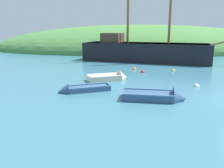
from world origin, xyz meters
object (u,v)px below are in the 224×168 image
Objects in this scene: sailing_ship at (144,54)px; buoy_orange at (134,70)px; buoy_red at (143,73)px; buoy_white at (196,87)px; buoy_yellow at (173,71)px; rowboat_outer_left at (110,78)px; rowboat_portside at (81,90)px; rowboat_center at (158,97)px.

sailing_ship is 44.07× the size of buoy_orange.
buoy_red is at bearing -66.61° from buoy_orange.
buoy_white is at bearing -62.70° from sailing_ship.
sailing_ship is 12.19m from buoy_white.
rowboat_outer_left is at bearing -144.54° from buoy_yellow.
rowboat_portside is 10.08× the size of buoy_yellow.
rowboat_outer_left is 5.01m from buoy_orange.
rowboat_center is at bearing -134.99° from buoy_white.
rowboat_portside is at bearing -135.09° from buoy_yellow.
rowboat_portside is at bearing 168.23° from rowboat_center.
rowboat_portside reaches higher than buoy_orange.
buoy_white is 0.95× the size of buoy_red.
buoy_yellow is (5.50, 3.92, -0.13)m from rowboat_outer_left.
rowboat_center reaches higher than buoy_orange.
buoy_white is at bearing 52.46° from rowboat_center.
sailing_ship is 42.66× the size of buoy_red.
rowboat_outer_left is (-2.73, 4.74, 0.00)m from rowboat_center.
sailing_ship is 14.98m from rowboat_center.
buoy_red is (-0.82, -7.12, -0.83)m from sailing_ship.
sailing_ship reaches higher than rowboat_center.
buoy_yellow is 5.69m from buoy_white.
sailing_ship reaches higher than rowboat_portside.
rowboat_center is 9.10m from buoy_yellow.
buoy_orange is at bearing 113.39° from buoy_red.
sailing_ship reaches higher than buoy_yellow.
rowboat_center is 5.47m from rowboat_outer_left.
buoy_yellow is (2.78, 8.66, -0.13)m from rowboat_center.
buoy_yellow is 0.87× the size of buoy_white.
sailing_ship is at bearing -131.39° from rowboat_portside.
sailing_ship is 5.24× the size of rowboat_outer_left.
sailing_ship is 51.41× the size of buoy_yellow.
rowboat_portside is (-5.17, -13.42, -0.74)m from sailing_ship.
rowboat_center reaches higher than rowboat_outer_left.
rowboat_outer_left reaches higher than rowboat_portside.
rowboat_center is 1.08× the size of rowboat_outer_left.
rowboat_center reaches higher than buoy_yellow.
rowboat_portside reaches higher than buoy_red.
rowboat_center is at bearing -107.77° from buoy_yellow.
rowboat_outer_left is at bearing -92.07° from sailing_ship.
rowboat_center is 9.11× the size of buoy_orange.
buoy_white is (0.20, -5.69, 0.00)m from buoy_yellow.
buoy_white is (2.97, 2.98, -0.13)m from rowboat_center.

